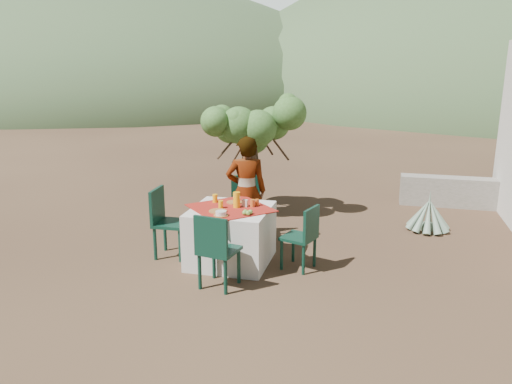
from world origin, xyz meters
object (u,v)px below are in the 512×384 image
table (231,235)px  chair_right (304,235)px  chair_near (216,248)px  juice_pitcher (237,200)px  chair_left (166,219)px  shrub_tree (257,133)px  person (246,191)px  chair_far (246,204)px  agave (428,215)px

table → chair_right: chair_right is taller
chair_near → juice_pitcher: juice_pitcher is taller
chair_left → shrub_tree: size_ratio=0.52×
person → shrub_tree: bearing=-100.9°
chair_far → chair_left: bearing=-148.1°
chair_left → chair_right: chair_left is taller
chair_far → agave: chair_far is taller
shrub_tree → juice_pitcher: size_ratio=8.95×
chair_near → table: bearing=-74.8°
chair_left → shrub_tree: 2.48m
juice_pitcher → person: bearing=94.5°
chair_left → chair_right: (1.91, -0.00, -0.06)m
chair_left → agave: bearing=-63.0°
person → agave: bearing=-172.6°
shrub_tree → agave: bearing=-2.9°
chair_left → shrub_tree: (0.74, 2.18, 0.92)m
person → table: bearing=69.1°
chair_near → juice_pitcher: (0.00, 0.87, 0.35)m
chair_far → table: bearing=-103.1°
chair_right → shrub_tree: 2.66m
chair_near → agave: 3.88m
agave → juice_pitcher: (-2.60, -2.00, 0.62)m
chair_far → chair_right: bearing=-60.3°
chair_far → agave: (2.74, 1.05, -0.28)m
agave → shrub_tree: bearing=177.1°
chair_near → juice_pitcher: bearing=-80.0°
person → agave: size_ratio=2.19×
juice_pitcher → chair_near: bearing=-90.2°
chair_right → juice_pitcher: bearing=-74.5°
person → shrub_tree: shrub_tree is taller
chair_right → chair_far: bearing=-115.4°
chair_far → chair_right: chair_far is taller
chair_right → person: 1.24m
chair_far → chair_right: 1.44m
chair_left → agave: 4.15m
table → shrub_tree: shrub_tree is taller
chair_near → chair_left: chair_left is taller
chair_far → juice_pitcher: size_ratio=4.63×
person → juice_pitcher: 0.68m
person → juice_pitcher: (0.05, -0.67, 0.06)m
chair_right → person: bearing=-108.6°
chair_far → agave: bearing=4.2°
chair_left → juice_pitcher: (1.01, 0.04, 0.33)m
chair_right → agave: size_ratio=1.15×
chair_near → agave: bearing=-122.0°
chair_left → agave: size_ratio=1.30×
table → chair_left: (-0.93, -0.01, 0.15)m
chair_near → chair_right: (0.91, 0.83, -0.04)m
shrub_tree → juice_pitcher: bearing=-82.9°
chair_far → agave: 2.94m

